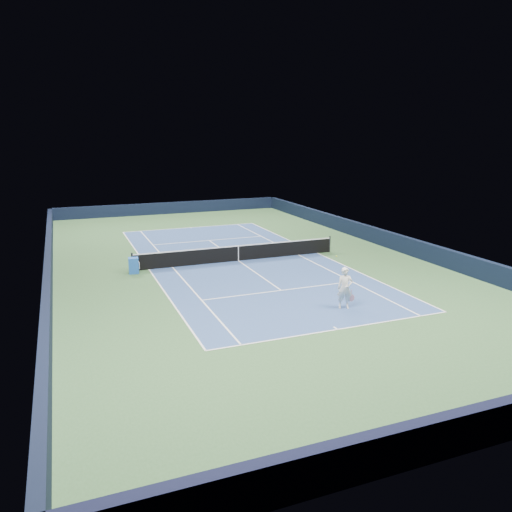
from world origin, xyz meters
name	(u,v)px	position (x,y,z in m)	size (l,w,h in m)	color
ground	(238,261)	(0.00, 0.00, 0.00)	(40.00, 40.00, 0.00)	#31552E
wall_far	(170,208)	(0.00, 19.82, 0.55)	(22.00, 0.35, 1.10)	black
wall_near	(499,421)	(0.00, -19.82, 0.55)	(22.00, 0.35, 1.10)	black
wall_right	(386,239)	(10.82, 0.00, 0.55)	(0.35, 40.00, 1.10)	black
wall_left	(48,269)	(-10.82, 0.00, 0.55)	(0.35, 40.00, 1.10)	black
court_surface	(238,261)	(0.00, 0.00, 0.00)	(10.97, 23.77, 0.01)	navy
baseline_far	(191,228)	(0.00, 11.88, 0.01)	(10.97, 0.08, 0.00)	white
baseline_near	(338,329)	(0.00, -11.88, 0.01)	(10.97, 0.08, 0.00)	white
sideline_doubles_right	(317,253)	(5.49, 0.00, 0.01)	(0.08, 23.77, 0.00)	white
sideline_doubles_left	(149,269)	(-5.49, 0.00, 0.01)	(0.08, 23.77, 0.00)	white
sideline_singles_right	(298,255)	(4.12, 0.00, 0.01)	(0.08, 23.77, 0.00)	white
sideline_singles_left	(172,267)	(-4.12, 0.00, 0.01)	(0.08, 23.77, 0.00)	white
service_line_far	(209,240)	(0.00, 6.40, 0.01)	(8.23, 0.08, 0.00)	white
service_line_near	(281,290)	(0.00, -6.40, 0.01)	(8.23, 0.08, 0.00)	white
center_service_line	(238,261)	(0.00, 0.00, 0.01)	(0.08, 12.80, 0.00)	white
center_mark_far	(191,228)	(0.00, 11.73, 0.01)	(0.08, 0.30, 0.00)	white
center_mark_near	(336,328)	(0.00, -11.73, 0.01)	(0.08, 0.30, 0.00)	white
tennis_net	(238,253)	(0.00, 0.00, 0.50)	(12.90, 0.10, 1.07)	black
sponsor_cube	(134,265)	(-6.40, -0.46, 0.45)	(0.60, 0.55, 0.89)	blue
tennis_player	(345,288)	(1.58, -9.79, 0.94)	(0.89, 1.37, 2.20)	white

